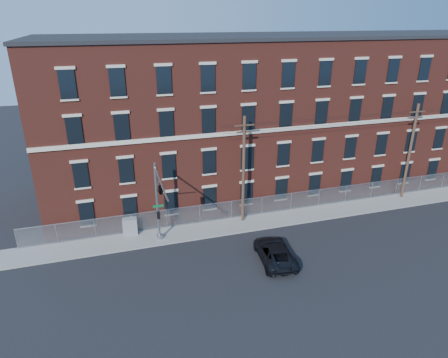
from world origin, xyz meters
name	(u,v)px	position (x,y,z in m)	size (l,w,h in m)	color
ground	(242,256)	(0.00, 0.00, 0.00)	(140.00, 140.00, 0.00)	black
sidewalk	(339,209)	(12.00, 5.00, 0.06)	(65.00, 3.00, 0.12)	gray
mill_building	(303,111)	(12.00, 13.93, 8.15)	(55.30, 14.32, 16.30)	maroon
chain_link_fence	(333,195)	(12.00, 6.30, 1.06)	(59.06, 0.06, 1.85)	#A5A8AD
traffic_signal_mast	(160,194)	(-6.00, 2.18, 5.39)	(0.90, 6.75, 7.00)	#9EA0A5
utility_pole_near	(244,169)	(2.00, 5.60, 5.34)	(1.80, 0.28, 10.00)	#4E3427
utility_pole_mid	(410,150)	(20.00, 5.60, 5.34)	(1.80, 0.28, 10.00)	#4E3427
overhead_wires	(417,114)	(20.00, 5.60, 9.12)	(40.00, 0.62, 0.62)	black
pickup_truck	(275,252)	(2.28, -1.22, 0.74)	(2.46, 5.33, 1.48)	black
utility_cabinet	(130,226)	(-8.35, 6.00, 0.90)	(1.24, 0.62, 1.55)	gray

